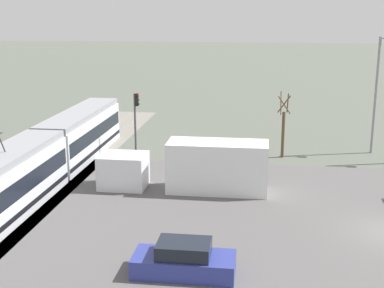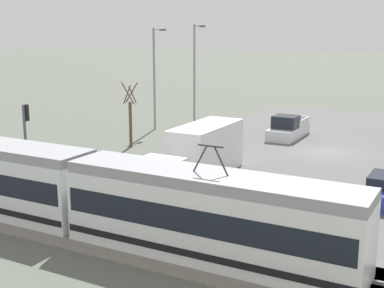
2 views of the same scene
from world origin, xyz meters
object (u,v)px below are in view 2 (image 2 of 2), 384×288
(street_lamp_near_crossing, at_px, (155,72))
(box_truck, at_px, (195,156))
(pickup_truck, at_px, (288,129))
(street_lamp_mid_block, at_px, (195,69))
(street_tree, at_px, (130,118))
(light_rail_tram, at_px, (84,193))
(traffic_light_pole, at_px, (26,133))

(street_lamp_near_crossing, bearing_deg, box_truck, 130.34)
(box_truck, relative_size, street_lamp_near_crossing, 1.15)
(pickup_truck, xyz_separation_m, street_lamp_mid_block, (9.76, -1.89, 4.49))
(box_truck, bearing_deg, street_tree, -33.18)
(light_rail_tram, relative_size, street_lamp_mid_block, 2.70)
(box_truck, distance_m, street_tree, 10.39)
(pickup_truck, bearing_deg, street_lamp_mid_block, -10.97)
(light_rail_tram, relative_size, box_truck, 2.41)
(box_truck, distance_m, traffic_light_pole, 9.98)
(street_tree, bearing_deg, pickup_truck, -137.50)
(street_lamp_near_crossing, bearing_deg, traffic_light_pole, 98.60)
(traffic_light_pole, distance_m, street_lamp_mid_block, 22.10)
(traffic_light_pole, height_order, street_lamp_mid_block, street_lamp_mid_block)
(traffic_light_pole, distance_m, street_tree, 11.28)
(box_truck, relative_size, pickup_truck, 1.92)
(traffic_light_pole, bearing_deg, light_rail_tram, 151.84)
(traffic_light_pole, relative_size, street_lamp_mid_block, 0.51)
(light_rail_tram, bearing_deg, box_truck, -93.22)
(light_rail_tram, height_order, street_tree, street_tree)
(box_truck, distance_m, street_lamp_mid_block, 19.00)
(street_lamp_mid_block, bearing_deg, pickup_truck, 169.03)
(traffic_light_pole, distance_m, street_lamp_near_crossing, 18.73)
(street_lamp_near_crossing, bearing_deg, light_rail_tram, 114.77)
(light_rail_tram, distance_m, street_lamp_near_crossing, 24.98)
(street_tree, relative_size, street_lamp_near_crossing, 0.56)
(box_truck, relative_size, traffic_light_pole, 2.19)
(box_truck, xyz_separation_m, pickup_truck, (-0.99, -14.52, -0.70))
(box_truck, height_order, street_lamp_near_crossing, street_lamp_near_crossing)
(street_lamp_mid_block, bearing_deg, box_truck, 118.13)
(light_rail_tram, height_order, traffic_light_pole, traffic_light_pole)
(street_lamp_near_crossing, height_order, street_lamp_mid_block, street_lamp_mid_block)
(street_tree, bearing_deg, street_lamp_near_crossing, -72.71)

